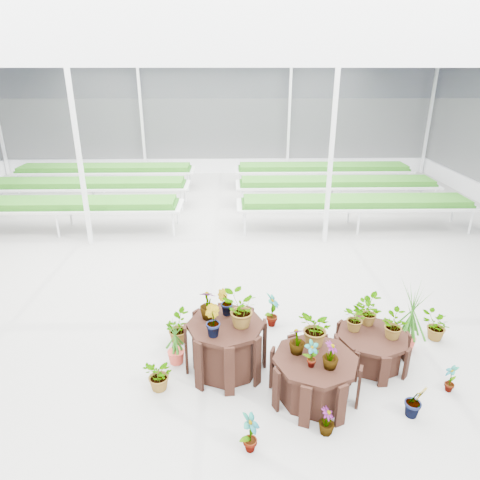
{
  "coord_description": "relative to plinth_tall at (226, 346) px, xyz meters",
  "views": [
    {
      "loc": [
        0.58,
        -6.2,
        4.2
      ],
      "look_at": [
        0.74,
        0.97,
        1.3
      ],
      "focal_mm": 32.0,
      "sensor_mm": 36.0,
      "label": 1
    }
  ],
  "objects": [
    {
      "name": "plinth_mid",
      "position": [
        1.2,
        -0.6,
        -0.08
      ],
      "size": [
        1.56,
        1.56,
        0.62
      ],
      "primitive_type": "cylinder",
      "rotation": [
        0.0,
        0.0,
        0.42
      ],
      "color": "black",
      "rests_on": "ground"
    },
    {
      "name": "nursery_benches",
      "position": [
        -0.49,
        8.16,
        0.03
      ],
      "size": [
        16.0,
        7.0,
        0.84
      ],
      "primitive_type": null,
      "color": "silver",
      "rests_on": "ground"
    },
    {
      "name": "plinth_low",
      "position": [
        2.2,
        0.1,
        -0.15
      ],
      "size": [
        1.14,
        1.14,
        0.49
      ],
      "primitive_type": "cylinder",
      "rotation": [
        0.0,
        0.0,
        0.04
      ],
      "color": "black",
      "rests_on": "ground"
    },
    {
      "name": "nursery_plants",
      "position": [
        1.2,
        0.22,
        0.15
      ],
      "size": [
        4.9,
        3.0,
        1.32
      ],
      "color": "#276518",
      "rests_on": "ground"
    },
    {
      "name": "ground_plane",
      "position": [
        -0.49,
        0.96,
        -0.39
      ],
      "size": [
        24.0,
        24.0,
        0.0
      ],
      "primitive_type": "plane",
      "color": "gray",
      "rests_on": "ground"
    },
    {
      "name": "steel_frame",
      "position": [
        -0.49,
        0.96,
        1.86
      ],
      "size": [
        18.0,
        24.0,
        4.5
      ],
      "primitive_type": null,
      "color": "silver",
      "rests_on": "ground"
    },
    {
      "name": "greenhouse_shell",
      "position": [
        -0.49,
        0.96,
        1.86
      ],
      "size": [
        18.0,
        24.0,
        4.5
      ],
      "primitive_type": null,
      "color": "white",
      "rests_on": "ground"
    },
    {
      "name": "plinth_tall",
      "position": [
        0.0,
        0.0,
        0.0
      ],
      "size": [
        1.26,
        1.26,
        0.79
      ],
      "primitive_type": "cylinder",
      "rotation": [
        0.0,
        0.0,
        0.09
      ],
      "color": "black",
      "rests_on": "ground"
    }
  ]
}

